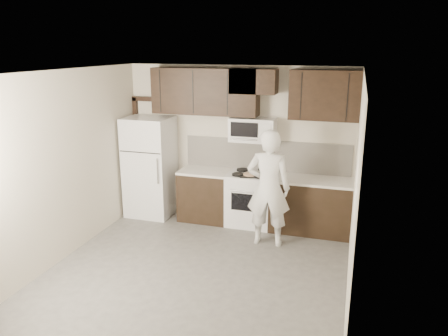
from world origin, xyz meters
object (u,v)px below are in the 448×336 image
at_px(microwave, 253,130).
at_px(person, 268,188).
at_px(refrigerator, 150,167).
at_px(stove, 250,199).

bearing_deg(microwave, person, -60.90).
relative_size(refrigerator, person, 0.98).
bearing_deg(stove, microwave, 90.10).
height_order(microwave, person, microwave).
distance_m(stove, person, 0.94).
relative_size(microwave, refrigerator, 0.42).
bearing_deg(refrigerator, person, -15.60).
relative_size(stove, refrigerator, 0.52).
bearing_deg(person, stove, -60.99).
distance_m(refrigerator, person, 2.39).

